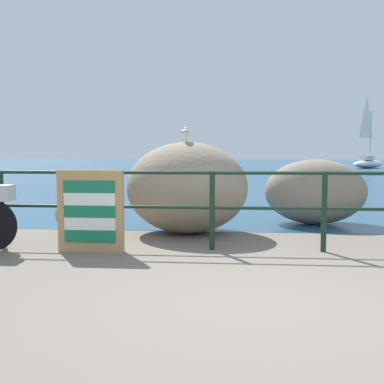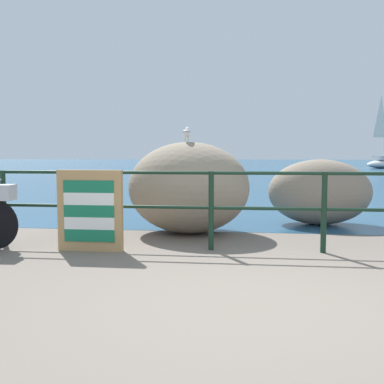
{
  "view_description": "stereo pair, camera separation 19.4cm",
  "coord_description": "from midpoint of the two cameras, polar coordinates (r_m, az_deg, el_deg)",
  "views": [
    {
      "loc": [
        -0.48,
        -3.65,
        1.25
      ],
      "look_at": [
        -1.01,
        2.49,
        0.72
      ],
      "focal_mm": 41.85,
      "sensor_mm": 36.0,
      "label": 1
    },
    {
      "loc": [
        -0.29,
        -3.63,
        1.25
      ],
      "look_at": [
        -1.01,
        2.49,
        0.72
      ],
      "focal_mm": 41.85,
      "sensor_mm": 36.0,
      "label": 2
    }
  ],
  "objects": [
    {
      "name": "breakwater_boulder_main",
      "position": [
        6.99,
        -1.42,
        0.54
      ],
      "size": [
        1.89,
        1.58,
        1.43
      ],
      "color": "gray",
      "rests_on": "ground"
    },
    {
      "name": "sailboat",
      "position": [
        41.28,
        21.4,
        3.82
      ],
      "size": [
        4.03,
        4.04,
        6.16
      ],
      "rotation": [
        0.0,
        0.0,
        0.79
      ],
      "color": "white",
      "rests_on": "sea_surface"
    },
    {
      "name": "ground_plane",
      "position": [
        23.68,
        5.82,
        1.74
      ],
      "size": [
        120.0,
        120.0,
        0.1
      ],
      "primitive_type": "cube",
      "color": "#6B6056"
    },
    {
      "name": "breakwater_boulder_left",
      "position": [
        7.29,
        -14.93,
        -2.67
      ],
      "size": [
        0.74,
        0.71,
        0.61
      ],
      "color": "gray",
      "rests_on": "ground"
    },
    {
      "name": "breakwater_boulder_right",
      "position": [
        8.19,
        14.8,
        0.03
      ],
      "size": [
        1.79,
        1.11,
        1.15
      ],
      "color": "gray",
      "rests_on": "ground"
    },
    {
      "name": "seagull",
      "position": [
        6.94,
        -1.7,
        7.55
      ],
      "size": [
        0.12,
        0.34,
        0.23
      ],
      "rotation": [
        0.0,
        0.0,
        1.57
      ],
      "color": "gold",
      "rests_on": "breakwater_boulder_main"
    },
    {
      "name": "promenade_railing",
      "position": [
        5.77,
        8.68,
        -1.18
      ],
      "size": [
        10.0,
        0.07,
        1.02
      ],
      "color": "black",
      "rests_on": "ground_plane"
    },
    {
      "name": "folded_deckchair_stack",
      "position": [
        5.82,
        -13.72,
        -2.39
      ],
      "size": [
        0.84,
        0.1,
        1.04
      ],
      "color": "tan",
      "rests_on": "ground_plane"
    },
    {
      "name": "sea_surface",
      "position": [
        52.07,
        5.33,
        3.52
      ],
      "size": [
        120.0,
        90.0,
        0.01
      ],
      "primitive_type": "cube",
      "color": "navy",
      "rests_on": "ground_plane"
    }
  ]
}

